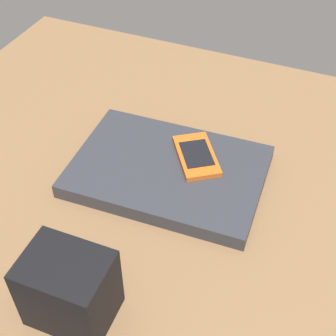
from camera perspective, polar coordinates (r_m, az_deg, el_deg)
desk_surface at (r=80.30cm, az=6.29°, el=-2.89°), size 120.00×80.00×3.00cm
laptop_closed at (r=79.39cm, az=-0.00°, el=-0.38°), size 31.87×22.67×2.55cm
cell_phone_on_laptop at (r=79.66cm, az=3.39°, el=1.47°), size 10.74×11.93×1.07cm
desk_organizer at (r=61.77cm, az=-11.60°, el=-13.85°), size 10.63×8.23×10.57cm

